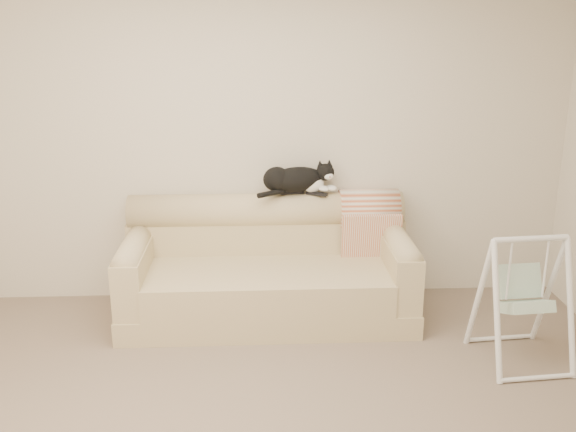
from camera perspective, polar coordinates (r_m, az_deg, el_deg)
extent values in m
cube|color=beige|center=(5.08, -3.03, 6.74)|extent=(5.00, 0.04, 2.60)
cube|color=tan|center=(5.00, -1.78, -8.01)|extent=(2.20, 0.90, 0.18)
cube|color=tan|center=(4.82, -1.77, -6.30)|extent=(1.80, 0.68, 0.24)
cube|color=tan|center=(5.19, -1.89, -3.00)|extent=(2.20, 0.22, 0.50)
cylinder|color=tan|center=(5.08, -1.92, 0.46)|extent=(2.16, 0.28, 0.28)
cube|color=tan|center=(4.97, -13.34, -4.91)|extent=(0.20, 0.88, 0.42)
cylinder|color=tan|center=(4.89, -13.51, -2.63)|extent=(0.18, 0.84, 0.18)
cube|color=tan|center=(5.00, 9.65, -4.54)|extent=(0.20, 0.88, 0.42)
cylinder|color=tan|center=(4.93, 9.77, -2.27)|extent=(0.18, 0.84, 0.18)
cube|color=black|center=(5.05, 0.34, 2.13)|extent=(0.18, 0.07, 0.02)
cube|color=gray|center=(5.04, 0.34, 2.28)|extent=(0.10, 0.05, 0.01)
cube|color=black|center=(5.02, 2.60, 2.01)|extent=(0.17, 0.13, 0.02)
ellipsoid|color=black|center=(5.01, 0.77, 3.28)|extent=(0.50, 0.33, 0.19)
ellipsoid|color=black|center=(4.97, -1.01, 3.29)|extent=(0.26, 0.25, 0.19)
ellipsoid|color=white|center=(5.03, 2.24, 2.86)|extent=(0.20, 0.16, 0.13)
ellipsoid|color=black|center=(5.04, 3.33, 3.92)|extent=(0.18, 0.18, 0.13)
ellipsoid|color=white|center=(5.00, 3.62, 3.56)|extent=(0.09, 0.08, 0.05)
sphere|color=#BF7272|center=(4.97, 3.74, 3.49)|extent=(0.02, 0.02, 0.02)
cone|color=black|center=(5.02, 2.87, 4.66)|extent=(0.08, 0.08, 0.07)
cone|color=black|center=(5.05, 3.69, 4.71)|extent=(0.06, 0.07, 0.07)
sphere|color=olive|center=(4.98, 3.28, 3.87)|extent=(0.02, 0.02, 0.02)
sphere|color=olive|center=(5.00, 3.82, 3.91)|extent=(0.02, 0.02, 0.02)
ellipsoid|color=white|center=(5.03, 3.21, 2.45)|extent=(0.11, 0.13, 0.04)
ellipsoid|color=white|center=(5.05, 3.87, 2.51)|extent=(0.11, 0.13, 0.04)
cylinder|color=black|center=(4.90, -1.48, 2.05)|extent=(0.23, 0.18, 0.04)
cylinder|color=#C05F37|center=(5.16, 7.15, 0.59)|extent=(0.47, 0.33, 0.33)
cube|color=#C05F37|center=(5.06, 7.39, -2.13)|extent=(0.47, 0.09, 0.42)
cylinder|color=white|center=(4.32, 18.08, -8.11)|extent=(0.06, 0.31, 0.88)
cylinder|color=white|center=(4.54, 16.63, -6.71)|extent=(0.06, 0.31, 0.88)
cylinder|color=white|center=(4.56, 23.82, -7.44)|extent=(0.06, 0.31, 0.88)
cylinder|color=white|center=(4.77, 22.16, -6.15)|extent=(0.06, 0.31, 0.88)
cylinder|color=white|center=(4.39, 20.80, -1.91)|extent=(0.50, 0.08, 0.04)
cylinder|color=white|center=(4.51, 21.27, -13.25)|extent=(0.50, 0.07, 0.03)
cylinder|color=white|center=(4.93, 18.28, -10.26)|extent=(0.50, 0.07, 0.03)
cube|color=white|center=(4.53, 20.35, -7.57)|extent=(0.31, 0.28, 0.17)
cube|color=white|center=(4.57, 19.86, -5.45)|extent=(0.30, 0.16, 0.23)
cylinder|color=white|center=(4.40, 19.08, -4.55)|extent=(0.02, 0.02, 0.41)
cylinder|color=white|center=(4.52, 21.93, -4.30)|extent=(0.02, 0.02, 0.41)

